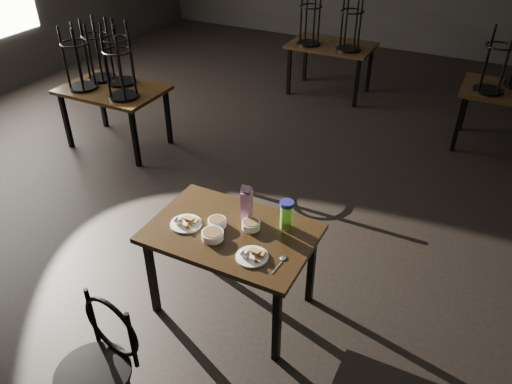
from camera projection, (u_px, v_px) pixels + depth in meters
The scene contains 12 objects.
main_table at pixel (231, 239), 3.64m from camera, with size 1.20×0.80×0.75m.
plate_left at pixel (185, 222), 3.65m from camera, with size 0.23×0.23×0.07m.
plate_right at pixel (252, 255), 3.35m from camera, with size 0.22×0.22×0.07m.
bowl_near at pixel (217, 222), 3.64m from camera, with size 0.14×0.14×0.05m.
bowl_far at pixel (251, 225), 3.61m from camera, with size 0.14×0.14×0.05m.
bowl_big at pixel (213, 235), 3.51m from camera, with size 0.16×0.16×0.05m.
juice_carton at pixel (247, 203), 3.65m from camera, with size 0.08×0.08×0.29m.
water_bottle at pixel (287, 214), 3.57m from camera, with size 0.12×0.12×0.23m.
spoon at pixel (282, 259), 3.34m from camera, with size 0.05×0.20×0.01m.
bentwood_chair at pixel (101, 359), 2.91m from camera, with size 0.46×0.45×0.93m.
bg_table_left at pixel (110, 84), 5.83m from camera, with size 1.20×0.80×1.48m.
bg_table_far at pixel (331, 45), 7.21m from camera, with size 1.20×0.80×1.48m.
Camera 1 is at (1.66, -3.52, 2.98)m, focal length 35.00 mm.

